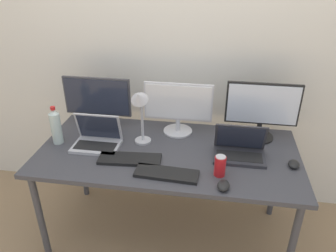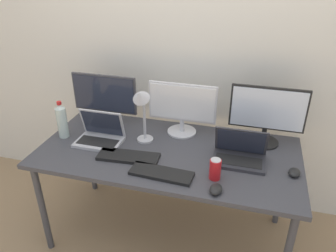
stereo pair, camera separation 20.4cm
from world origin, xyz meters
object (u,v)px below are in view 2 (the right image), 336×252
object	(u,v)px
work_desk	(168,158)
laptop_secondary	(239,153)
laptop_silver	(100,135)
monitor_right	(267,114)
mouse_by_keyboard	(294,172)
monitor_left	(105,97)
soda_can_near_keyboard	(215,169)
monitor_center	(182,107)
mouse_by_laptop	(216,189)
desk_lamp	(142,106)
water_bottle	(62,121)
keyboard_main	(161,173)
keyboard_aux	(128,157)

from	to	relation	value
work_desk	laptop_secondary	world-z (taller)	laptop_secondary
laptop_silver	work_desk	bearing A→B (deg)	1.31
monitor_right	mouse_by_keyboard	distance (m)	0.43
monitor_left	soda_can_near_keyboard	world-z (taller)	monitor_left
monitor_right	work_desk	bearing A→B (deg)	-155.77
monitor_center	mouse_by_laptop	bearing A→B (deg)	-61.05
mouse_by_keyboard	soda_can_near_keyboard	bearing A→B (deg)	-150.11
monitor_center	desk_lamp	xyz separation A→B (m)	(-0.22, -0.22, 0.08)
mouse_by_keyboard	water_bottle	xyz separation A→B (m)	(-1.52, 0.05, 0.10)
monitor_right	mouse_by_laptop	distance (m)	0.68
monitor_right	mouse_by_keyboard	xyz separation A→B (m)	(0.18, -0.33, -0.20)
monitor_left	desk_lamp	size ratio (longest dim) A/B	1.19
monitor_left	soda_can_near_keyboard	xyz separation A→B (m)	(0.89, -0.48, -0.15)
monitor_left	desk_lamp	bearing A→B (deg)	-30.83
mouse_by_laptop	laptop_silver	bearing A→B (deg)	163.31
monitor_center	keyboard_main	size ratio (longest dim) A/B	1.29
mouse_by_laptop	desk_lamp	bearing A→B (deg)	149.91
keyboard_aux	mouse_by_keyboard	distance (m)	0.99
soda_can_near_keyboard	keyboard_aux	bearing A→B (deg)	173.45
work_desk	soda_can_near_keyboard	world-z (taller)	soda_can_near_keyboard
monitor_left	keyboard_main	xyz separation A→B (m)	(0.59, -0.53, -0.20)
keyboard_main	soda_can_near_keyboard	distance (m)	0.31
monitor_center	water_bottle	bearing A→B (deg)	-160.51
laptop_silver	desk_lamp	xyz separation A→B (m)	(0.29, 0.05, 0.22)
keyboard_main	mouse_by_laptop	distance (m)	0.33
keyboard_aux	desk_lamp	xyz separation A→B (m)	(0.03, 0.19, 0.27)
laptop_silver	laptop_secondary	size ratio (longest dim) A/B	0.96
soda_can_near_keyboard	monitor_left	bearing A→B (deg)	151.79
mouse_by_laptop	laptop_secondary	bearing A→B (deg)	79.26
water_bottle	desk_lamp	world-z (taller)	desk_lamp
work_desk	water_bottle	size ratio (longest dim) A/B	6.34
monitor_right	laptop_silver	size ratio (longest dim) A/B	1.58
laptop_secondary	keyboard_aux	size ratio (longest dim) A/B	0.83
keyboard_main	desk_lamp	distance (m)	0.46
monitor_center	monitor_right	bearing A→B (deg)	0.62
water_bottle	soda_can_near_keyboard	world-z (taller)	water_bottle
laptop_silver	mouse_by_laptop	size ratio (longest dim) A/B	3.15
monitor_center	laptop_secondary	distance (m)	0.52
monitor_center	desk_lamp	bearing A→B (deg)	-134.74
mouse_by_laptop	water_bottle	size ratio (longest dim) A/B	0.36
laptop_silver	keyboard_main	distance (m)	0.57
desk_lamp	laptop_silver	bearing A→B (deg)	-169.47
work_desk	mouse_by_keyboard	xyz separation A→B (m)	(0.77, -0.06, 0.08)
water_bottle	soda_can_near_keyboard	distance (m)	1.10
work_desk	monitor_center	world-z (taller)	monitor_center
water_bottle	monitor_left	bearing A→B (deg)	54.63
work_desk	laptop_silver	distance (m)	0.49
mouse_by_laptop	soda_can_near_keyboard	bearing A→B (deg)	106.04
laptop_silver	soda_can_near_keyboard	size ratio (longest dim) A/B	2.42
monitor_right	desk_lamp	xyz separation A→B (m)	(-0.78, -0.22, 0.06)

